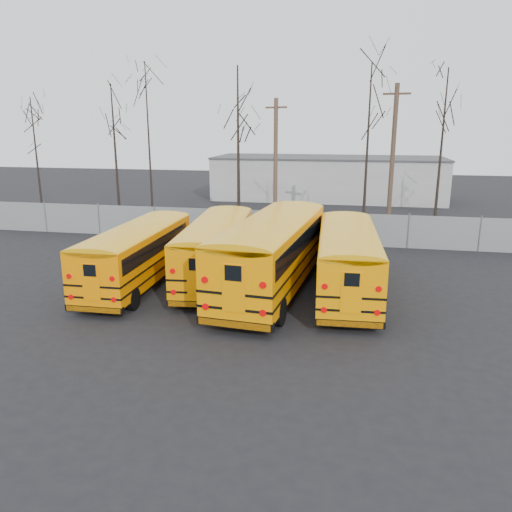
% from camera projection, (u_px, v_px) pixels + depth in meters
% --- Properties ---
extents(ground, '(120.00, 120.00, 0.00)m').
position_uv_depth(ground, '(227.00, 309.00, 20.05)').
color(ground, black).
rests_on(ground, ground).
extents(fence, '(40.00, 0.04, 2.00)m').
position_uv_depth(fence, '(275.00, 227.00, 31.17)').
color(fence, gray).
rests_on(fence, ground).
extents(distant_building, '(22.00, 8.00, 4.00)m').
position_uv_depth(distant_building, '(328.00, 178.00, 49.49)').
color(distant_building, beige).
rests_on(distant_building, ground).
extents(bus_a, '(2.50, 10.14, 2.82)m').
position_uv_depth(bus_a, '(139.00, 249.00, 22.75)').
color(bus_a, black).
rests_on(bus_a, ground).
extents(bus_b, '(3.46, 10.70, 2.95)m').
position_uv_depth(bus_b, '(217.00, 244.00, 23.47)').
color(bus_b, black).
rests_on(bus_b, ground).
extents(bus_c, '(3.88, 12.29, 3.39)m').
position_uv_depth(bus_c, '(274.00, 247.00, 21.80)').
color(bus_c, black).
rests_on(bus_c, ground).
extents(bus_d, '(2.99, 10.72, 2.97)m').
position_uv_depth(bus_d, '(347.00, 254.00, 21.57)').
color(bus_d, black).
rests_on(bus_d, ground).
extents(utility_pole_left, '(1.51, 0.68, 8.84)m').
position_uv_depth(utility_pole_left, '(275.00, 165.00, 33.13)').
color(utility_pole_left, brown).
rests_on(utility_pole_left, ground).
extents(utility_pole_right, '(1.72, 0.42, 9.70)m').
position_uv_depth(utility_pole_right, '(392.00, 160.00, 32.32)').
color(utility_pole_right, '#4C392B').
rests_on(utility_pole_right, ground).
extents(tree_0, '(0.26, 0.26, 9.13)m').
position_uv_depth(tree_0, '(37.00, 161.00, 37.28)').
color(tree_0, black).
rests_on(tree_0, ground).
extents(tree_1, '(0.26, 0.26, 10.13)m').
position_uv_depth(tree_1, '(115.00, 153.00, 38.25)').
color(tree_1, black).
rests_on(tree_1, ground).
extents(tree_2, '(0.26, 0.26, 11.39)m').
position_uv_depth(tree_2, '(149.00, 146.00, 35.57)').
color(tree_2, black).
rests_on(tree_2, ground).
extents(tree_3, '(0.26, 0.26, 10.73)m').
position_uv_depth(tree_3, '(238.00, 154.00, 32.09)').
color(tree_3, black).
rests_on(tree_3, ground).
extents(tree_4, '(0.26, 0.26, 10.82)m').
position_uv_depth(tree_4, '(367.00, 154.00, 31.31)').
color(tree_4, black).
rests_on(tree_4, ground).
extents(tree_5, '(0.26, 0.26, 10.36)m').
position_uv_depth(tree_5, '(440.00, 159.00, 29.88)').
color(tree_5, black).
rests_on(tree_5, ground).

